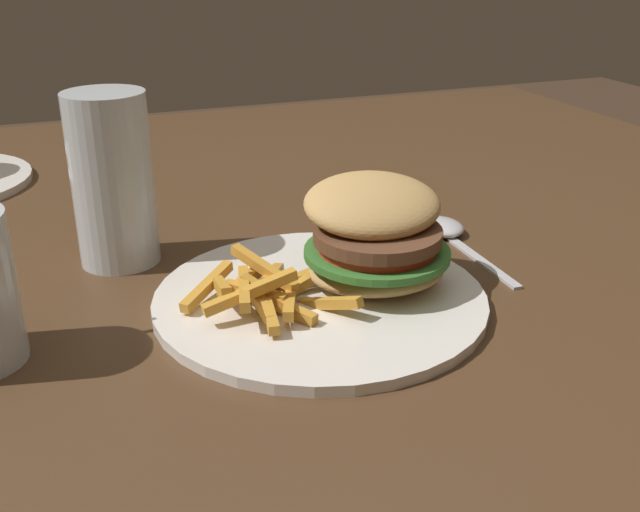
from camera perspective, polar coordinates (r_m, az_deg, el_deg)
The scene contains 4 objects.
dining_table at distance 0.82m, azimuth -8.40°, elevation -7.59°, with size 1.66×1.36×0.74m.
meal_plate_near at distance 0.68m, azimuth 2.18°, elevation -0.57°, with size 0.30×0.30×0.11m.
beer_glass at distance 0.76m, azimuth -15.51°, elevation 5.46°, with size 0.08×0.08×0.17m.
spoon at distance 0.84m, azimuth 9.54°, elevation 1.99°, with size 0.05×0.18×0.02m.
Camera 1 is at (-0.14, -0.69, 1.05)m, focal length 42.00 mm.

